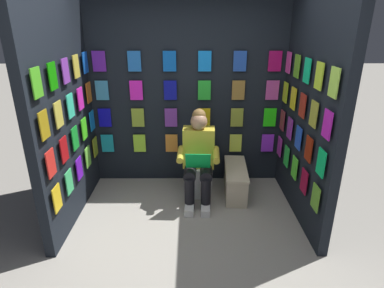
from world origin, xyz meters
TOP-DOWN VIEW (x-y plane):
  - ground_plane at (0.00, 0.00)m, footprint 30.00×30.00m
  - display_wall_back at (0.00, -1.75)m, footprint 2.72×0.14m
  - display_wall_left at (-1.36, -0.85)m, footprint 0.14×1.70m
  - display_wall_right at (1.36, -0.85)m, footprint 0.14×1.70m
  - toilet at (-0.15, -1.35)m, footprint 0.41×0.56m
  - person_reading at (-0.14, -1.13)m, footprint 0.54×0.70m
  - comic_longbox_near at (-0.65, -1.27)m, footprint 0.34×0.82m

SIDE VIEW (x-z plane):
  - ground_plane at x=0.00m, z-range 0.00..0.00m
  - comic_longbox_near at x=-0.65m, z-range 0.00..0.39m
  - toilet at x=-0.15m, z-range -0.06..0.71m
  - person_reading at x=-0.14m, z-range 0.00..1.20m
  - display_wall_left at x=-1.36m, z-range 0.00..2.44m
  - display_wall_right at x=1.36m, z-range 0.00..2.44m
  - display_wall_back at x=0.00m, z-range 0.00..2.44m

